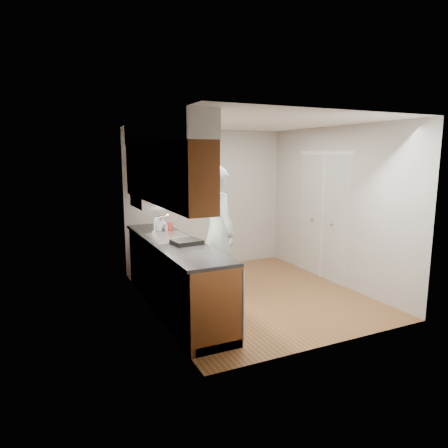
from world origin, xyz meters
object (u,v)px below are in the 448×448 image
soap_bottle_c (162,223)px  soda_can (170,227)px  soap_bottle_b (158,224)px  steel_can (166,228)px  person (218,223)px  dish_rack (187,242)px  soap_bottle_a (156,222)px

soap_bottle_c → soda_can: soap_bottle_c is taller
soap_bottle_b → steel_can: 0.16m
soap_bottle_c → steel_can: size_ratio=1.61×
person → steel_can: (-0.64, 0.42, -0.10)m
person → soap_bottle_b: size_ratio=10.51×
steel_can → soda_can: bearing=24.6°
soda_can → dish_rack: soda_can is taller
soap_bottle_a → person: bearing=-37.6°
soda_can → dish_rack: (-0.07, -0.91, -0.04)m
soap_bottle_c → soda_can: 0.25m
soap_bottle_c → soap_bottle_a: bearing=-134.5°
dish_rack → soda_can: bearing=79.7°
soap_bottle_c → dish_rack: soap_bottle_c is taller
soap_bottle_b → soap_bottle_c: bearing=55.0°
soap_bottle_b → soap_bottle_c: 0.18m
soda_can → person: bearing=-38.0°
person → soda_can: 0.73m
soap_bottle_a → dish_rack: (0.10, -1.04, -0.11)m
soap_bottle_b → steel_can: soap_bottle_b is taller
person → dish_rack: 0.80m
soda_can → steel_can: bearing=-155.4°
person → soap_bottle_c: (-0.62, 0.70, -0.06)m
soda_can → soap_bottle_a: bearing=143.7°
person → soap_bottle_b: (-0.73, 0.55, -0.05)m
soap_bottle_a → dish_rack: soap_bottle_a is taller
soda_can → steel_can: 0.07m
soap_bottle_b → soda_can: bearing=-32.7°
soda_can → dish_rack: 0.92m
person → dish_rack: bearing=117.9°
person → steel_can: size_ratio=18.70×
soap_bottle_b → soda_can: 0.19m
person → steel_can: person is taller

